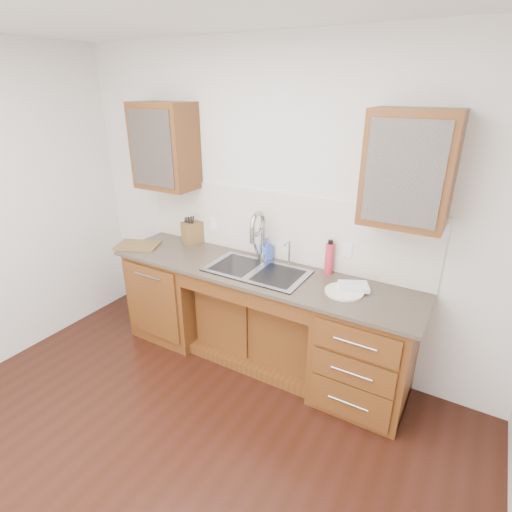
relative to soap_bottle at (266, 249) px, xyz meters
The scene contains 24 objects.
ground 1.97m from the soap_bottle, 88.28° to the right, with size 4.00×3.50×0.10m, color black.
wall_back 0.37m from the soap_bottle, 69.54° to the left, with size 4.00×0.10×2.70m, color silver.
base_cabinet_left 1.09m from the soap_bottle, 165.93° to the right, with size 0.70×0.62×0.88m, color #593014.
base_cabinet_center 0.67m from the soap_bottle, 69.70° to the right, with size 1.20×0.44×0.70m, color #593014.
base_cabinet_right 1.17m from the soap_bottle, 12.71° to the right, with size 0.70×0.62×0.88m, color #593014.
countertop 0.27m from the soap_bottle, 78.23° to the right, with size 2.70×0.65×0.03m, color #84705B.
backsplash 0.22m from the soap_bottle, 55.65° to the left, with size 2.70×0.02×0.59m, color beige.
sink 0.32m from the soap_bottle, 78.90° to the right, with size 0.84×0.46×0.19m, color #9E9EA5.
faucet 0.11m from the soap_bottle, 127.78° to the right, with size 0.04×0.04×0.40m, color #999993.
filter_tap 0.23m from the soap_bottle, ahead, with size 0.02×0.02×0.24m, color #999993.
upper_cabinet_left 1.29m from the soap_bottle, behind, with size 0.55×0.34×0.75m, color #593014.
upper_cabinet_right 1.37m from the soap_bottle, ahead, with size 0.55×0.34×0.75m, color #593014.
outlet_left 0.61m from the soap_bottle, behind, with size 0.08×0.01×0.12m, color white.
outlet_right 0.71m from the soap_bottle, ahead, with size 0.08×0.01×0.12m, color white.
soap_bottle is the anchor object (origin of this frame).
water_bottle 0.57m from the soap_bottle, ahead, with size 0.07×0.07×0.26m, color red.
plate 0.84m from the soap_bottle, 17.25° to the right, with size 0.29×0.29×0.02m, color silver.
dish_towel 0.87m from the soap_bottle, 12.03° to the right, with size 0.22×0.16×0.03m, color silver.
knife_block 0.82m from the soap_bottle, behind, with size 0.12×0.19×0.21m, color olive.
cutting_board 1.27m from the soap_bottle, 163.95° to the right, with size 0.39×0.27×0.02m, color #9C4C23.
cup_left_a 1.33m from the soap_bottle, behind, with size 0.13×0.13×0.10m, color white.
cup_left_b 1.15m from the soap_bottle, behind, with size 0.09×0.09×0.08m, color silver.
cup_right_a 1.24m from the soap_bottle, ahead, with size 0.12×0.12×0.09m, color silver.
cup_right_b 1.44m from the soap_bottle, ahead, with size 0.10×0.10×0.10m, color white.
Camera 1 is at (1.51, -1.17, 2.33)m, focal length 28.00 mm.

